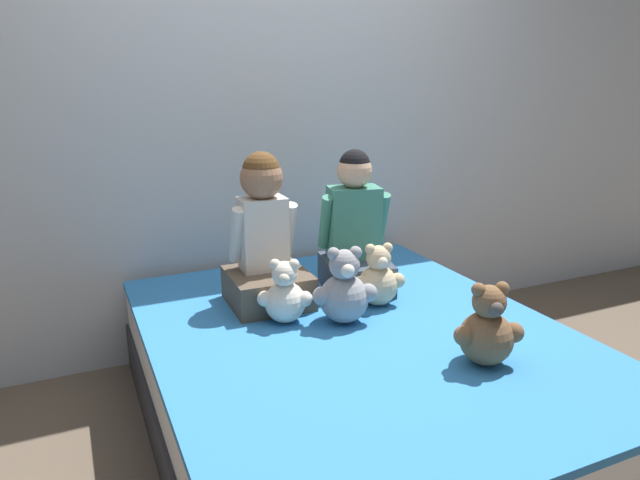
{
  "coord_description": "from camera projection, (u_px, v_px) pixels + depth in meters",
  "views": [
    {
      "loc": [
        -1.0,
        -1.84,
        1.45
      ],
      "look_at": [
        0.0,
        0.36,
        0.75
      ],
      "focal_mm": 32.0,
      "sensor_mm": 36.0,
      "label": 1
    }
  ],
  "objects": [
    {
      "name": "teddy_bear_at_foot_of_bed",
      "position": [
        487.0,
        330.0,
        1.98
      ],
      "size": [
        0.25,
        0.19,
        0.3
      ],
      "rotation": [
        0.0,
        0.0,
        -0.28
      ],
      "color": "brown",
      "rests_on": "bed"
    },
    {
      "name": "teddy_bear_held_by_left_child",
      "position": [
        285.0,
        296.0,
        2.32
      ],
      "size": [
        0.21,
        0.17,
        0.27
      ],
      "rotation": [
        0.0,
        0.0,
        -0.43
      ],
      "color": "silver",
      "rests_on": "bed"
    },
    {
      "name": "child_on_right",
      "position": [
        355.0,
        233.0,
        2.67
      ],
      "size": [
        0.36,
        0.39,
        0.66
      ],
      "rotation": [
        0.0,
        0.0,
        -0.2
      ],
      "color": "#384251",
      "rests_on": "bed"
    },
    {
      "name": "child_on_left",
      "position": [
        265.0,
        242.0,
        2.49
      ],
      "size": [
        0.35,
        0.35,
        0.67
      ],
      "rotation": [
        0.0,
        0.0,
        -0.02
      ],
      "color": "brown",
      "rests_on": "bed"
    },
    {
      "name": "teddy_bear_held_by_right_child",
      "position": [
        378.0,
        279.0,
        2.5
      ],
      "size": [
        0.23,
        0.18,
        0.28
      ],
      "rotation": [
        0.0,
        0.0,
        -0.18
      ],
      "color": "#D1B78E",
      "rests_on": "bed"
    },
    {
      "name": "teddy_bear_between_children",
      "position": [
        344.0,
        291.0,
        2.32
      ],
      "size": [
        0.26,
        0.2,
        0.32
      ],
      "rotation": [
        0.0,
        0.0,
        -0.23
      ],
      "color": "#939399",
      "rests_on": "bed"
    },
    {
      "name": "ground_plane",
      "position": [
        355.0,
        433.0,
        2.4
      ],
      "size": [
        14.0,
        14.0,
        0.0
      ],
      "primitive_type": "plane",
      "color": "brown"
    },
    {
      "name": "bed",
      "position": [
        356.0,
        384.0,
        2.34
      ],
      "size": [
        1.6,
        1.97,
        0.47
      ],
      "color": "#2D2D33",
      "rests_on": "ground_plane"
    },
    {
      "name": "wall_behind_bed",
      "position": [
        265.0,
        116.0,
        2.98
      ],
      "size": [
        8.0,
        0.06,
        2.5
      ],
      "color": "silver",
      "rests_on": "ground_plane"
    }
  ]
}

